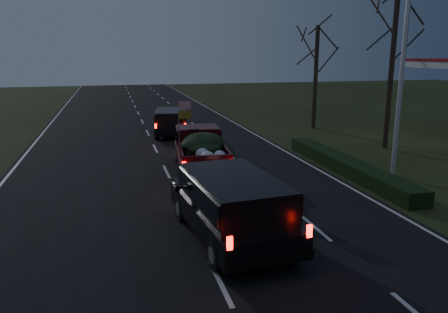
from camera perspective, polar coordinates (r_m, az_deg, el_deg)
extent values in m
plane|color=black|center=(15.03, -5.14, -6.97)|extent=(120.00, 120.00, 0.00)
cube|color=black|center=(15.03, -5.15, -6.93)|extent=(14.00, 120.00, 0.02)
cube|color=black|center=(20.26, 15.66, -1.14)|extent=(1.00, 10.00, 0.60)
cylinder|color=silver|center=(19.77, 22.25, 10.36)|extent=(0.20, 0.20, 9.00)
cylinder|color=black|center=(25.59, 21.01, 10.38)|extent=(0.28, 0.28, 8.50)
cylinder|color=black|center=(31.15, 11.87, 9.99)|extent=(0.28, 0.28, 7.00)
cube|color=#3E080D|center=(19.75, -3.12, -0.07)|extent=(2.53, 5.33, 0.57)
cube|color=#3E080D|center=(20.50, -3.42, 2.64)|extent=(2.05, 1.82, 0.93)
cube|color=black|center=(20.48, -3.42, 2.92)|extent=(2.15, 1.73, 0.57)
cube|color=#3E080D|center=(18.38, -2.68, -0.09)|extent=(2.17, 3.06, 0.06)
ellipsoid|color=black|center=(18.79, -2.72, 1.65)|extent=(1.82, 2.00, 0.62)
cylinder|color=gray|center=(19.39, -5.91, 4.14)|extent=(0.03, 0.03, 2.07)
cube|color=red|center=(19.29, -5.14, 6.68)|extent=(0.54, 0.07, 0.35)
cube|color=gold|center=(19.34, -5.11, 5.46)|extent=(0.54, 0.07, 0.35)
cube|color=black|center=(28.58, -6.94, 4.03)|extent=(2.57, 4.88, 0.58)
cube|color=black|center=(28.24, -6.98, 5.27)|extent=(2.28, 3.61, 0.78)
cube|color=black|center=(28.23, -6.99, 5.42)|extent=(2.36, 3.53, 0.47)
cube|color=black|center=(12.64, 0.79, -7.59)|extent=(2.71, 5.54, 0.67)
cube|color=black|center=(12.14, 1.27, -4.68)|extent=(2.44, 4.08, 0.89)
cube|color=black|center=(12.11, 1.27, -4.28)|extent=(2.55, 3.98, 0.54)
cube|color=black|center=(13.04, -6.24, -4.09)|extent=(0.13, 0.25, 0.18)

